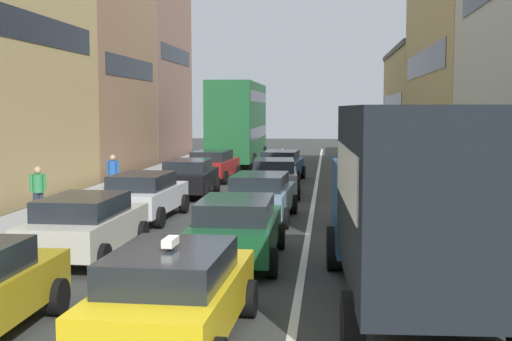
# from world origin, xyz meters

# --- Properties ---
(sidewalk_left) EXTENTS (2.60, 64.00, 0.14)m
(sidewalk_left) POSITION_xyz_m (-6.70, 20.00, 0.07)
(sidewalk_left) COLOR #A5A5A5
(sidewalk_left) RESTS_ON ground
(lane_stripe_left) EXTENTS (0.16, 60.00, 0.01)m
(lane_stripe_left) POSITION_xyz_m (-1.70, 20.00, 0.01)
(lane_stripe_left) COLOR silver
(lane_stripe_left) RESTS_ON ground
(lane_stripe_right) EXTENTS (0.16, 60.00, 0.01)m
(lane_stripe_right) POSITION_xyz_m (1.70, 20.00, 0.01)
(lane_stripe_right) COLOR silver
(lane_stripe_right) RESTS_ON ground
(building_row_left) EXTENTS (7.20, 43.90, 13.51)m
(building_row_left) POSITION_xyz_m (-12.00, 22.92, 5.91)
(building_row_left) COLOR gray
(building_row_left) RESTS_ON ground
(removalist_box_truck) EXTENTS (2.96, 7.79, 3.58)m
(removalist_box_truck) POSITION_xyz_m (3.70, 2.88, 1.97)
(removalist_box_truck) COLOR navy
(removalist_box_truck) RESTS_ON ground
(taxi_centre_lane_front) EXTENTS (2.16, 4.35, 1.66)m
(taxi_centre_lane_front) POSITION_xyz_m (-0.03, 0.75, 0.80)
(taxi_centre_lane_front) COLOR yellow
(taxi_centre_lane_front) RESTS_ON ground
(sedan_centre_lane_second) EXTENTS (2.11, 4.32, 1.49)m
(sedan_centre_lane_second) POSITION_xyz_m (0.16, 6.33, 0.80)
(sedan_centre_lane_second) COLOR #19592D
(sedan_centre_lane_second) RESTS_ON ground
(wagon_left_lane_second) EXTENTS (2.11, 4.33, 1.49)m
(wagon_left_lane_second) POSITION_xyz_m (-3.47, 6.42, 0.80)
(wagon_left_lane_second) COLOR beige
(wagon_left_lane_second) RESTS_ON ground
(hatchback_centre_lane_third) EXTENTS (2.20, 4.37, 1.49)m
(hatchback_centre_lane_third) POSITION_xyz_m (0.13, 12.15, 0.80)
(hatchback_centre_lane_third) COLOR #759EB7
(hatchback_centre_lane_third) RESTS_ON ground
(sedan_left_lane_third) EXTENTS (2.19, 4.36, 1.49)m
(sedan_left_lane_third) POSITION_xyz_m (-3.57, 11.89, 0.80)
(sedan_left_lane_third) COLOR silver
(sedan_left_lane_third) RESTS_ON ground
(coupe_centre_lane_fourth) EXTENTS (2.29, 4.41, 1.49)m
(coupe_centre_lane_fourth) POSITION_xyz_m (0.06, 18.31, 0.80)
(coupe_centre_lane_fourth) COLOR gray
(coupe_centre_lane_fourth) RESTS_ON ground
(sedan_left_lane_fourth) EXTENTS (2.15, 4.34, 1.49)m
(sedan_left_lane_fourth) POSITION_xyz_m (-3.32, 17.67, 0.80)
(sedan_left_lane_fourth) COLOR black
(sedan_left_lane_fourth) RESTS_ON ground
(sedan_centre_lane_fifth) EXTENTS (2.27, 4.40, 1.49)m
(sedan_centre_lane_fifth) POSITION_xyz_m (-0.04, 23.73, 0.80)
(sedan_centre_lane_fifth) COLOR #194C8C
(sedan_centre_lane_fifth) RESTS_ON ground
(sedan_left_lane_fifth) EXTENTS (2.29, 4.41, 1.49)m
(sedan_left_lane_fifth) POSITION_xyz_m (-3.35, 23.47, 0.80)
(sedan_left_lane_fifth) COLOR #A51E1E
(sedan_left_lane_fifth) RESTS_ON ground
(sedan_right_lane_behind_truck) EXTENTS (2.20, 4.37, 1.49)m
(sedan_right_lane_behind_truck) POSITION_xyz_m (3.50, 9.96, 0.80)
(sedan_right_lane_behind_truck) COLOR #B29319
(sedan_right_lane_behind_truck) RESTS_ON ground
(bus_mid_queue_primary) EXTENTS (2.87, 10.52, 5.06)m
(bus_mid_queue_primary) POSITION_xyz_m (-3.27, 32.42, 2.83)
(bus_mid_queue_primary) COLOR #1E6033
(bus_mid_queue_primary) RESTS_ON ground
(pedestrian_mid_sidewalk) EXTENTS (0.42, 0.40, 1.66)m
(pedestrian_mid_sidewalk) POSITION_xyz_m (-7.09, 11.96, 0.95)
(pedestrian_mid_sidewalk) COLOR #262D47
(pedestrian_mid_sidewalk) RESTS_ON ground
(pedestrian_far_sidewalk) EXTENTS (0.54, 0.34, 1.66)m
(pedestrian_far_sidewalk) POSITION_xyz_m (-6.46, 17.68, 0.95)
(pedestrian_far_sidewalk) COLOR #262D47
(pedestrian_far_sidewalk) RESTS_ON ground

